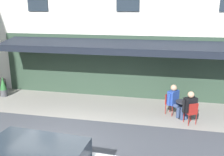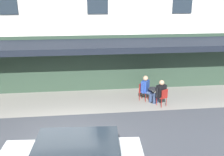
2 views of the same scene
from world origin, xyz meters
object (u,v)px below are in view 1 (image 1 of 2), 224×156
object	(u,v)px
seated_companion_in_blue	(174,99)
cafe_chair_red_near_door	(192,112)
cafe_chair_red_facing_street	(170,102)
potted_plant_by_steps	(3,87)
cafe_table_near_entrance	(183,107)
seated_patron_in_black	(189,106)

from	to	relation	value
seated_companion_in_blue	cafe_chair_red_near_door	bearing A→B (deg)	129.61
seated_companion_in_blue	cafe_chair_red_facing_street	bearing A→B (deg)	-35.05
cafe_chair_red_facing_street	potted_plant_by_steps	bearing A→B (deg)	-3.68
cafe_table_near_entrance	cafe_chair_red_near_door	xyz separation A→B (m)	(-0.31, 0.55, 0.06)
potted_plant_by_steps	seated_patron_in_black	bearing A→B (deg)	172.17
cafe_chair_red_facing_street	potted_plant_by_steps	distance (m)	8.55
cafe_chair_red_near_door	seated_patron_in_black	xyz separation A→B (m)	(0.11, -0.19, 0.16)
cafe_chair_red_near_door	seated_patron_in_black	distance (m)	0.27
seated_patron_in_black	seated_companion_in_blue	bearing A→B (deg)	-47.73
cafe_table_near_entrance	seated_companion_in_blue	bearing A→B (deg)	-35.05
seated_companion_in_blue	cafe_table_near_entrance	bearing A→B (deg)	144.95
cafe_chair_red_near_door	potted_plant_by_steps	distance (m)	9.48
cafe_chair_red_near_door	seated_companion_in_blue	bearing A→B (deg)	-50.39
seated_companion_in_blue	potted_plant_by_steps	world-z (taller)	seated_companion_in_blue
cafe_chair_red_facing_street	seated_companion_in_blue	distance (m)	0.28
cafe_chair_red_near_door	seated_companion_in_blue	world-z (taller)	seated_companion_in_blue
cafe_table_near_entrance	cafe_chair_red_facing_street	world-z (taller)	cafe_chair_red_facing_street
cafe_table_near_entrance	potted_plant_by_steps	world-z (taller)	potted_plant_by_steps
cafe_chair_red_facing_street	cafe_table_near_entrance	bearing A→B (deg)	144.95
cafe_table_near_entrance	potted_plant_by_steps	xyz separation A→B (m)	(9.05, -0.91, 0.03)
cafe_chair_red_near_door	potted_plant_by_steps	bearing A→B (deg)	-8.87
cafe_chair_red_facing_street	seated_patron_in_black	size ratio (longest dim) A/B	0.68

